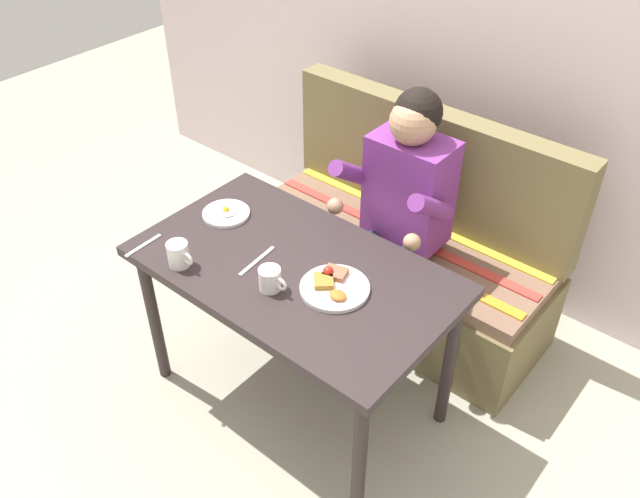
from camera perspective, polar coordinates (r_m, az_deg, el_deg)
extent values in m
plane|color=#A5A28D|center=(2.98, -1.89, -12.33)|extent=(8.00, 8.00, 0.00)
cube|color=beige|center=(3.12, 14.06, 18.49)|extent=(4.40, 0.10, 2.60)
cube|color=#2D2425|center=(2.47, -2.23, -1.84)|extent=(1.20, 0.70, 0.04)
cylinder|color=#2D2425|center=(2.89, -14.01, -5.73)|extent=(0.05, 0.05, 0.69)
cylinder|color=#2D2425|center=(2.36, 3.37, -17.69)|extent=(0.05, 0.05, 0.69)
cylinder|color=#2D2425|center=(3.16, -5.90, -0.23)|extent=(0.05, 0.05, 0.69)
cylinder|color=#2D2425|center=(2.68, 10.98, -9.49)|extent=(0.05, 0.05, 0.69)
cube|color=brown|center=(3.24, 6.48, -2.41)|extent=(1.44, 0.56, 0.40)
cube|color=brown|center=(3.10, 6.77, 0.81)|extent=(1.40, 0.52, 0.06)
cube|color=brown|center=(3.09, 9.51, 7.14)|extent=(1.44, 0.12, 0.54)
cube|color=orange|center=(2.98, 5.30, 0.08)|extent=(1.38, 0.05, 0.01)
cube|color=#C63D33|center=(3.08, 6.82, 1.32)|extent=(1.38, 0.05, 0.01)
cube|color=yellow|center=(3.17, 8.25, 2.48)|extent=(1.38, 0.05, 0.01)
cube|color=#793186|center=(2.84, 7.63, 5.03)|extent=(0.34, 0.22, 0.48)
sphere|color=tan|center=(2.66, 7.97, 10.72)|extent=(0.19, 0.19, 0.19)
sphere|color=black|center=(2.67, 8.39, 11.51)|extent=(0.19, 0.19, 0.19)
cylinder|color=#793186|center=(2.79, 2.89, 6.43)|extent=(0.07, 0.29, 0.23)
cylinder|color=#793186|center=(2.62, 9.50, 3.54)|extent=(0.07, 0.29, 0.23)
sphere|color=tan|center=(2.77, 1.31, 3.67)|extent=(0.07, 0.07, 0.07)
sphere|color=tan|center=(2.59, 7.86, 0.58)|extent=(0.07, 0.07, 0.07)
cylinder|color=#232333|center=(2.90, 3.98, 0.27)|extent=(0.09, 0.34, 0.09)
cylinder|color=#232333|center=(2.97, 1.79, -5.25)|extent=(0.08, 0.08, 0.52)
cube|color=black|center=(3.10, 1.01, -8.98)|extent=(0.09, 0.20, 0.05)
cylinder|color=#232333|center=(2.83, 6.74, -1.09)|extent=(0.09, 0.34, 0.09)
cylinder|color=#232333|center=(2.89, 4.44, -6.72)|extent=(0.08, 0.08, 0.52)
cube|color=black|center=(3.03, 3.54, -10.48)|extent=(0.09, 0.20, 0.05)
cylinder|color=white|center=(2.35, 1.27, -3.37)|extent=(0.25, 0.25, 0.02)
cube|color=#9B593E|center=(2.39, 1.32, -2.05)|extent=(0.10, 0.09, 0.02)
cube|color=olive|center=(2.36, 0.31, -2.73)|extent=(0.10, 0.10, 0.02)
sphere|color=red|center=(2.38, 0.70, -1.94)|extent=(0.04, 0.04, 0.04)
ellipsoid|color=#CC6623|center=(2.30, 1.53, -3.97)|extent=(0.06, 0.05, 0.02)
cylinder|color=white|center=(2.74, -8.03, 3.02)|extent=(0.19, 0.19, 0.01)
ellipsoid|color=white|center=(2.73, -8.05, 3.22)|extent=(0.09, 0.08, 0.01)
sphere|color=yellow|center=(2.73, -8.03, 3.37)|extent=(0.03, 0.03, 0.03)
cylinder|color=white|center=(2.34, -4.31, -2.56)|extent=(0.08, 0.08, 0.09)
cylinder|color=brown|center=(2.32, -4.35, -1.88)|extent=(0.07, 0.07, 0.01)
torus|color=white|center=(2.31, -3.37, -3.03)|extent=(0.05, 0.01, 0.05)
cylinder|color=white|center=(2.49, -12.02, -0.44)|extent=(0.08, 0.08, 0.10)
cylinder|color=brown|center=(2.46, -12.15, 0.33)|extent=(0.07, 0.07, 0.01)
torus|color=white|center=(2.45, -11.25, -0.84)|extent=(0.05, 0.01, 0.05)
cube|color=silver|center=(2.64, -14.86, 0.30)|extent=(0.02, 0.17, 0.00)
cube|color=silver|center=(2.49, -5.41, -1.01)|extent=(0.03, 0.20, 0.00)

